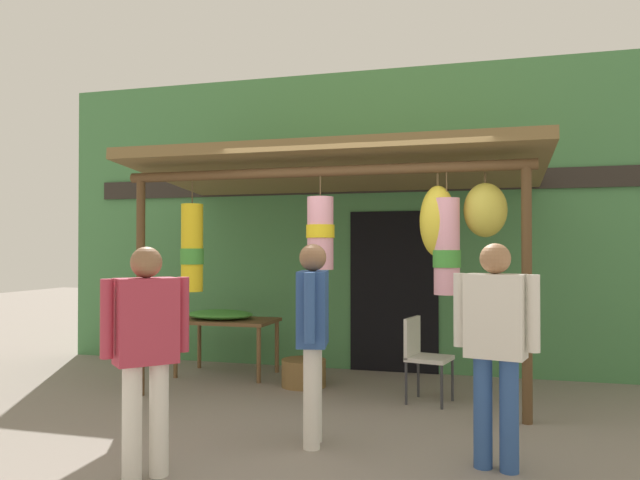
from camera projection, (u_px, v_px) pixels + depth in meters
The scene contains 10 objects.
ground_plane at pixel (353, 415), 5.63m from camera, with size 30.00×30.00×0.00m, color gray.
shop_facade at pixel (390, 220), 7.79m from camera, with size 9.08×0.29×3.80m.
market_stall_canopy at pixel (346, 185), 6.69m from camera, with size 4.34×2.51×2.57m.
display_table at pixel (227, 325), 7.43m from camera, with size 1.16×0.72×0.68m.
flower_heap_on_table at pixel (221, 315), 7.42m from camera, with size 0.82×0.58×0.11m.
folding_chair at pixel (422, 352), 6.13m from camera, with size 0.48×0.48×0.84m.
wicker_basket_by_table at pixel (304, 373), 6.82m from camera, with size 0.49×0.49×0.30m, color brown.
vendor_in_orange at pixel (313, 327), 4.79m from camera, with size 0.29×0.59×1.57m.
customer_foreground at pixel (146, 342), 4.10m from camera, with size 0.43×0.46×1.55m.
shopper_by_bananas at pixel (496, 337), 4.26m from camera, with size 0.58×0.31×1.57m.
Camera 1 is at (1.23, -5.52, 1.54)m, focal length 34.41 mm.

